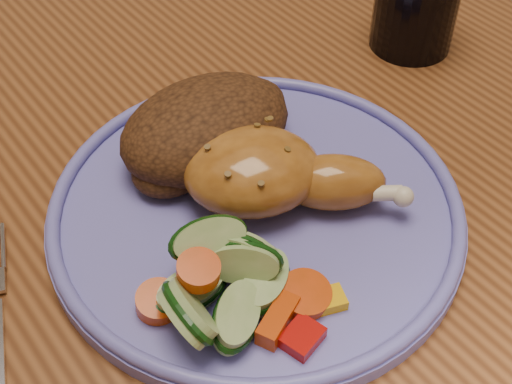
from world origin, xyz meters
The scene contains 7 objects.
dining_table centered at (0.00, 0.00, 0.67)m, with size 0.90×1.40×0.75m.
chair_far centered at (0.00, 0.63, 0.49)m, with size 0.42×0.42×0.91m.
plate centered at (-0.05, -0.11, 0.76)m, with size 0.30×0.30×0.01m, color #615EB7.
plate_rim centered at (-0.05, -0.11, 0.77)m, with size 0.29×0.29×0.01m, color #615EB7.
chicken_leg centered at (-0.04, -0.11, 0.79)m, with size 0.15×0.14×0.05m.
rice_pilaf centered at (-0.04, -0.04, 0.78)m, with size 0.15×0.10×0.06m.
vegetable_pile centered at (-0.11, -0.16, 0.78)m, with size 0.11×0.12×0.06m.
Camera 1 is at (-0.26, -0.38, 1.13)m, focal length 50.00 mm.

